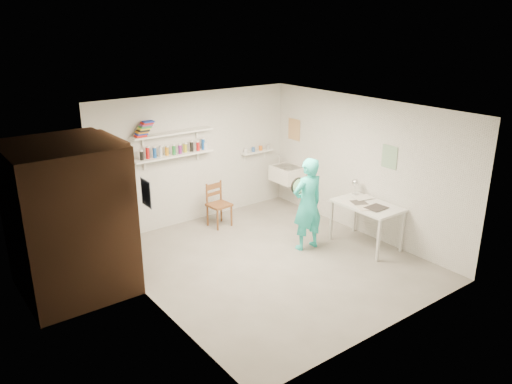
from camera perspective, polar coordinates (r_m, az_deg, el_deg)
floor at (r=7.93m, az=1.75°, el=-8.02°), size 4.00×4.50×0.02m
ceiling at (r=7.15m, az=1.95°, el=9.48°), size 4.00×4.50×0.02m
wall_back at (r=9.25m, az=-6.94°, el=3.92°), size 4.00×0.02×2.40m
wall_front at (r=5.99m, az=15.51°, el=-5.37°), size 4.00×0.02×2.40m
wall_left at (r=6.47m, az=-12.23°, el=-3.20°), size 0.02×4.50×2.40m
wall_right at (r=8.80m, az=12.15°, el=2.82°), size 0.02×4.50×2.40m
doorway_recess at (r=7.46m, az=-15.43°, el=-2.07°), size 0.02×0.90×2.00m
corridor_box at (r=7.24m, az=-20.65°, el=-2.87°), size 1.40×1.50×2.10m
door_lintel at (r=7.16m, az=-16.02°, el=5.82°), size 0.06×1.05×0.10m
door_jamb_near at (r=7.03m, az=-13.74°, el=-3.24°), size 0.06×0.10×2.00m
door_jamb_far at (r=7.91m, az=-16.66°, el=-0.96°), size 0.06×0.10×2.00m
shelf_lower at (r=8.87m, az=-9.35°, el=4.14°), size 1.50×0.22×0.03m
shelf_upper at (r=8.78m, az=-9.49°, el=6.67°), size 1.50×0.22×0.03m
ledge_shelf at (r=9.91m, az=0.11°, el=4.63°), size 0.70×0.14×0.03m
poster_left at (r=6.40m, az=-12.47°, el=-0.12°), size 0.01×0.28×0.36m
poster_right_a at (r=9.93m, az=4.38°, el=7.14°), size 0.01×0.34×0.42m
poster_right_b at (r=8.37m, az=15.00°, el=3.89°), size 0.01×0.30×0.38m
belfast_sink at (r=9.92m, az=3.60°, el=2.07°), size 0.48×0.60×0.30m
man at (r=8.12m, az=5.91°, el=-1.40°), size 0.59×0.41×1.55m
wall_clock at (r=8.17m, az=4.85°, el=0.71°), size 0.28×0.06×0.28m
wooden_chair at (r=9.11m, az=-4.23°, el=-1.48°), size 0.41×0.39×0.81m
work_table at (r=8.52m, az=12.45°, el=-3.69°), size 0.66×1.11×0.74m
desk_lamp at (r=8.72m, az=11.34°, el=1.06°), size 0.14×0.14×0.14m
spray_cans at (r=8.84m, az=-9.38°, el=4.77°), size 1.34×0.06×0.17m
book_stack at (r=8.53m, az=-12.65°, el=7.07°), size 0.34×0.14×0.25m
ledge_pots at (r=9.90m, az=0.11°, el=4.96°), size 0.48×0.07×0.09m
papers at (r=8.38m, az=12.64°, el=-1.29°), size 0.30×0.22×0.02m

